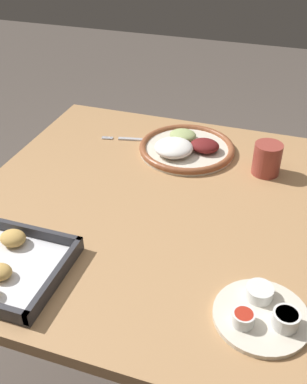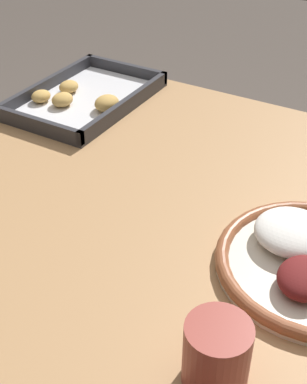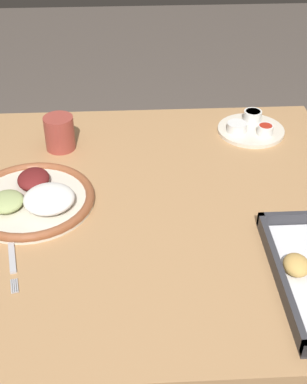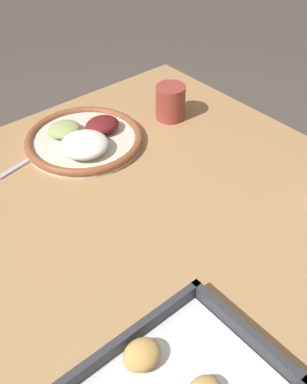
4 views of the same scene
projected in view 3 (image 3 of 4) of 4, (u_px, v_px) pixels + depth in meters
name	position (u px, v px, depth m)	size (l,w,h in m)	color
dining_table	(154.00, 248.00, 1.27)	(0.91, 0.94, 0.78)	#AD7F51
dinner_plate	(33.00, 198.00, 1.18)	(0.28, 0.28, 0.05)	beige
fork	(12.00, 253.00, 1.06)	(0.20, 0.05, 0.00)	#B2B2B7
saucer_plate	(250.00, 127.00, 1.45)	(0.18, 0.18, 0.04)	beige
drinking_cup	(60.00, 133.00, 1.36)	(0.08, 0.08, 0.09)	#993D33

